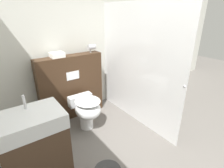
# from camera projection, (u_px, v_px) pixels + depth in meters

# --- Properties ---
(wall_back) EXTENTS (8.00, 0.06, 2.50)m
(wall_back) POSITION_uv_depth(u_px,v_px,m) (84.00, 44.00, 3.18)
(wall_back) COLOR silver
(wall_back) RESTS_ON ground_plane
(partition_panel) EXTENTS (1.13, 0.22, 1.12)m
(partition_panel) POSITION_uv_depth(u_px,v_px,m) (72.00, 87.00, 3.08)
(partition_panel) COLOR #3D2819
(partition_panel) RESTS_ON ground_plane
(shower_glass) EXTENTS (0.04, 1.82, 1.94)m
(shower_glass) POSITION_uv_depth(u_px,v_px,m) (136.00, 66.00, 2.82)
(shower_glass) COLOR silver
(shower_glass) RESTS_ON ground_plane
(toilet) EXTENTS (0.40, 0.55, 0.54)m
(toilet) POSITION_uv_depth(u_px,v_px,m) (87.00, 110.00, 2.78)
(toilet) COLOR white
(toilet) RESTS_ON ground_plane
(sink_vanity) EXTENTS (0.58, 0.43, 1.09)m
(sink_vanity) POSITION_uv_depth(u_px,v_px,m) (37.00, 155.00, 1.73)
(sink_vanity) COLOR #473323
(sink_vanity) RESTS_ON ground_plane
(hair_drier) EXTENTS (0.16, 0.09, 0.14)m
(hair_drier) POSITION_uv_depth(u_px,v_px,m) (92.00, 47.00, 3.05)
(hair_drier) COLOR #B7B7BC
(hair_drier) RESTS_ON partition_panel
(folded_towel) EXTENTS (0.20, 0.20, 0.08)m
(folded_towel) POSITION_uv_depth(u_px,v_px,m) (57.00, 55.00, 2.75)
(folded_towel) COLOR white
(folded_towel) RESTS_ON partition_panel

